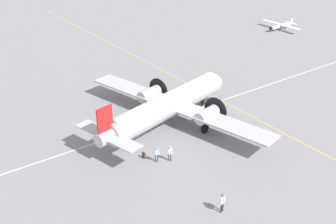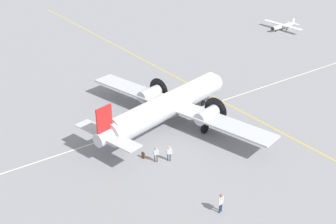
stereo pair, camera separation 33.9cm
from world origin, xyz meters
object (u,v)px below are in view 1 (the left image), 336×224
passenger_boarding (156,153)px  ramp_agent (170,152)px  crew_foreground (222,201)px  light_aircraft_taxiing (281,26)px  suitcase_near_door (144,155)px  airliner_main (170,104)px

passenger_boarding → ramp_agent: bearing=3.1°
crew_foreground → light_aircraft_taxiing: 55.63m
ramp_agent → suitcase_near_door: bearing=175.2°
ramp_agent → light_aircraft_taxiing: 50.26m
crew_foreground → light_aircraft_taxiing: crew_foreground is taller
airliner_main → passenger_boarding: bearing=-149.8°
airliner_main → crew_foreground: airliner_main is taller
airliner_main → crew_foreground: size_ratio=13.39×
airliner_main → crew_foreground: 15.55m
airliner_main → passenger_boarding: airliner_main is taller
crew_foreground → ramp_agent: (8.52, -0.93, -0.12)m
crew_foreground → light_aircraft_taxiing: bearing=-160.9°
ramp_agent → light_aircraft_taxiing: bearing=69.9°
passenger_boarding → ramp_agent: 1.27m
crew_foreground → light_aircraft_taxiing: size_ratio=0.21×
passenger_boarding → light_aircraft_taxiing: 50.98m
airliner_main → ramp_agent: size_ratio=15.02×
crew_foreground → ramp_agent: bearing=-113.3°
crew_foreground → suitcase_near_door: size_ratio=2.78×
passenger_boarding → suitcase_near_door: (1.25, 0.65, -0.69)m
passenger_boarding → ramp_agent: size_ratio=1.01×
suitcase_near_door → crew_foreground: bearing=-175.3°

